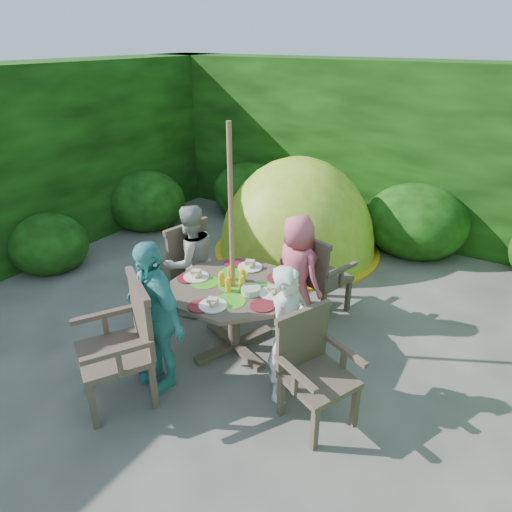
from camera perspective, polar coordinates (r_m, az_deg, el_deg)
The scene contains 13 objects.
ground at distance 4.51m, azimuth -0.51°, elevation -12.64°, with size 60.00×60.00×0.00m, color #484540.
hedge_enclosure at distance 4.95m, azimuth 7.94°, elevation 7.30°, with size 9.00×9.00×2.50m.
patio_table at distance 4.31m, azimuth -2.83°, elevation -5.02°, with size 1.57×1.57×0.85m.
parasol_pole at distance 4.08m, azimuth -3.03°, elevation 1.09°, with size 0.04×0.04×2.20m, color brown.
garden_chair_right at distance 3.68m, azimuth 7.15°, elevation -13.64°, with size 0.65×0.68×0.89m.
garden_chair_left at distance 5.20m, azimuth -9.50°, elevation -0.63°, with size 0.61×0.67×0.97m.
garden_chair_back at distance 4.98m, azimuth 7.75°, elevation -2.19°, with size 0.66×0.61×0.91m.
garden_chair_front at distance 3.93m, azimuth -16.21°, elevation -10.36°, with size 0.81×0.78×1.03m.
child_right at distance 3.77m, azimuth 4.05°, elevation -9.77°, with size 0.45×0.29×1.23m, color silver.
child_left at distance 4.90m, azimuth -8.13°, elevation -0.73°, with size 0.61×0.48×1.26m, color #A3A49E.
child_back at distance 4.74m, azimuth 5.17°, elevation -1.88°, with size 0.59×0.39×1.22m, color #E05C75.
child_front at distance 3.95m, azimuth -12.63°, elevation -7.33°, with size 0.80×0.33×1.37m, color #49AAAB.
dome_tent at distance 6.62m, azimuth 4.97°, elevation 0.69°, with size 2.38×2.38×2.69m.
Camera 1 is at (1.93, -2.95, 2.81)m, focal length 32.00 mm.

